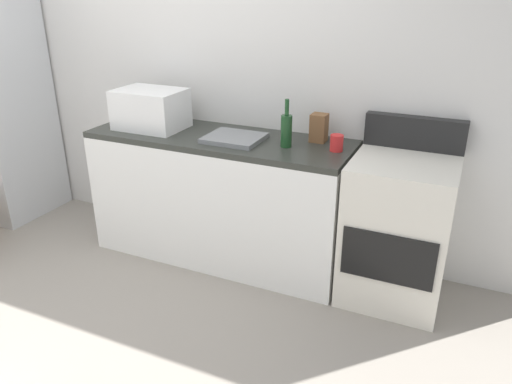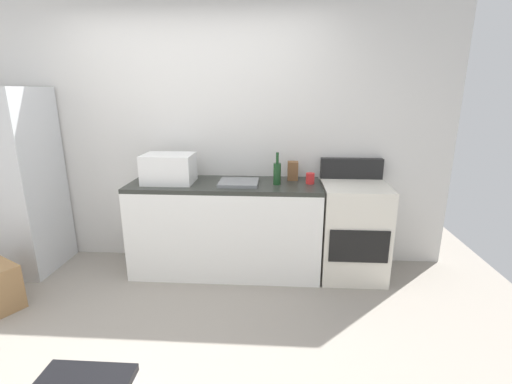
{
  "view_description": "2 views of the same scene",
  "coord_description": "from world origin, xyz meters",
  "px_view_note": "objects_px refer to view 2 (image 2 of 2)",
  "views": [
    {
      "loc": [
        1.83,
        -1.58,
        1.85
      ],
      "look_at": [
        0.67,
        0.99,
        0.64
      ],
      "focal_mm": 34.52,
      "sensor_mm": 36.0,
      "label": 1
    },
    {
      "loc": [
        0.8,
        -2.07,
        1.74
      ],
      "look_at": [
        0.61,
        1.01,
        0.87
      ],
      "focal_mm": 25.32,
      "sensor_mm": 36.0,
      "label": 2
    }
  ],
  "objects_px": {
    "refrigerator": "(14,182)",
    "microwave": "(169,168)",
    "stove_oven": "(352,229)",
    "coffee_mug": "(310,178)",
    "knife_block": "(293,171)",
    "wine_bottle": "(277,173)"
  },
  "relations": [
    {
      "from": "refrigerator",
      "to": "microwave",
      "type": "xyz_separation_m",
      "value": [
        1.53,
        0.03,
        0.15
      ]
    },
    {
      "from": "stove_oven",
      "to": "microwave",
      "type": "xyz_separation_m",
      "value": [
        -1.74,
        -0.02,
        0.57
      ]
    },
    {
      "from": "microwave",
      "to": "coffee_mug",
      "type": "relative_size",
      "value": 4.6
    },
    {
      "from": "knife_block",
      "to": "refrigerator",
      "type": "bearing_deg",
      "value": -175.57
    },
    {
      "from": "coffee_mug",
      "to": "knife_block",
      "type": "distance_m",
      "value": 0.21
    },
    {
      "from": "stove_oven",
      "to": "refrigerator",
      "type": "bearing_deg",
      "value": -179.03
    },
    {
      "from": "microwave",
      "to": "wine_bottle",
      "type": "height_order",
      "value": "wine_bottle"
    },
    {
      "from": "wine_bottle",
      "to": "knife_block",
      "type": "xyz_separation_m",
      "value": [
        0.15,
        0.19,
        -0.02
      ]
    },
    {
      "from": "knife_block",
      "to": "microwave",
      "type": "bearing_deg",
      "value": -171.32
    },
    {
      "from": "wine_bottle",
      "to": "knife_block",
      "type": "distance_m",
      "value": 0.24
    },
    {
      "from": "refrigerator",
      "to": "knife_block",
      "type": "xyz_separation_m",
      "value": [
        2.69,
        0.21,
        0.1
      ]
    },
    {
      "from": "refrigerator",
      "to": "stove_oven",
      "type": "relative_size",
      "value": 1.61
    },
    {
      "from": "coffee_mug",
      "to": "knife_block",
      "type": "height_order",
      "value": "knife_block"
    },
    {
      "from": "coffee_mug",
      "to": "microwave",
      "type": "bearing_deg",
      "value": -178.3
    },
    {
      "from": "wine_bottle",
      "to": "coffee_mug",
      "type": "bearing_deg",
      "value": 9.26
    },
    {
      "from": "knife_block",
      "to": "coffee_mug",
      "type": "bearing_deg",
      "value": -41.2
    },
    {
      "from": "refrigerator",
      "to": "wine_bottle",
      "type": "xyz_separation_m",
      "value": [
        2.54,
        0.02,
        0.12
      ]
    },
    {
      "from": "stove_oven",
      "to": "wine_bottle",
      "type": "xyz_separation_m",
      "value": [
        -0.73,
        -0.04,
        0.54
      ]
    },
    {
      "from": "refrigerator",
      "to": "knife_block",
      "type": "relative_size",
      "value": 9.85
    },
    {
      "from": "coffee_mug",
      "to": "knife_block",
      "type": "xyz_separation_m",
      "value": [
        -0.16,
        0.14,
        0.04
      ]
    },
    {
      "from": "stove_oven",
      "to": "wine_bottle",
      "type": "bearing_deg",
      "value": -177.21
    },
    {
      "from": "wine_bottle",
      "to": "knife_block",
      "type": "relative_size",
      "value": 1.67
    }
  ]
}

